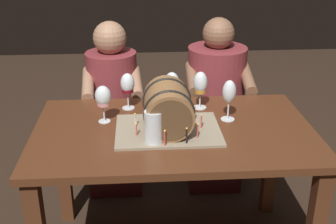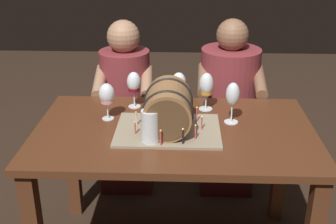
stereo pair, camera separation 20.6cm
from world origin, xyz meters
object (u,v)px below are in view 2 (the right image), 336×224
(wine_glass_rose, at_px, (107,95))
(person_seated_left, at_px, (127,115))
(beer_pint, at_px, (151,129))
(person_seated_right, at_px, (228,112))
(barrel_cake, at_px, (168,110))
(wine_glass_amber, at_px, (206,86))
(wine_glass_white, at_px, (179,83))
(dining_table, at_px, (174,150))
(wine_glass_red, at_px, (134,84))
(wine_glass_empty, at_px, (233,95))

(wine_glass_rose, xyz_separation_m, person_seated_left, (0.01, 0.59, -0.37))
(beer_pint, xyz_separation_m, person_seated_left, (-0.23, 0.85, -0.32))
(person_seated_right, bearing_deg, barrel_cake, -116.40)
(wine_glass_amber, distance_m, person_seated_right, 0.59)
(wine_glass_amber, xyz_separation_m, person_seated_left, (-0.49, 0.45, -0.38))
(wine_glass_amber, xyz_separation_m, wine_glass_rose, (-0.50, -0.14, -0.00))
(wine_glass_white, bearing_deg, person_seated_right, 50.46)
(person_seated_left, bearing_deg, person_seated_right, 0.05)
(dining_table, distance_m, person_seated_right, 0.78)
(wine_glass_red, height_order, wine_glass_empty, wine_glass_empty)
(wine_glass_rose, height_order, person_seated_left, person_seated_left)
(wine_glass_empty, relative_size, beer_pint, 1.31)
(beer_pint, height_order, person_seated_right, person_seated_right)
(wine_glass_red, distance_m, person_seated_left, 0.58)
(wine_glass_red, xyz_separation_m, wine_glass_white, (0.24, 0.05, -0.01))
(dining_table, xyz_separation_m, wine_glass_red, (-0.22, 0.27, 0.25))
(wine_glass_red, relative_size, wine_glass_empty, 0.94)
(barrel_cake, distance_m, wine_glass_white, 0.35)
(wine_glass_empty, relative_size, person_seated_right, 0.18)
(wine_glass_amber, bearing_deg, barrel_cake, -124.68)
(wine_glass_rose, distance_m, beer_pint, 0.35)
(dining_table, height_order, wine_glass_rose, wine_glass_rose)
(wine_glass_white, distance_m, beer_pint, 0.48)
(wine_glass_amber, distance_m, wine_glass_white, 0.16)
(wine_glass_white, xyz_separation_m, person_seated_left, (-0.34, 0.38, -0.37))
(dining_table, distance_m, wine_glass_rose, 0.43)
(beer_pint, relative_size, person_seated_left, 0.14)
(barrel_cake, bearing_deg, wine_glass_red, 123.18)
(wine_glass_empty, relative_size, person_seated_left, 0.18)
(person_seated_left, bearing_deg, barrel_cake, -67.49)
(dining_table, xyz_separation_m, wine_glass_amber, (0.16, 0.25, 0.25))
(person_seated_right, bearing_deg, wine_glass_red, -142.11)
(wine_glass_empty, bearing_deg, beer_pint, -148.08)
(barrel_cake, height_order, wine_glass_red, barrel_cake)
(wine_glass_rose, xyz_separation_m, wine_glass_white, (0.35, 0.21, -0.01))
(dining_table, relative_size, barrel_cake, 2.73)
(dining_table, bearing_deg, beer_pint, -124.18)
(wine_glass_amber, bearing_deg, wine_glass_white, 154.87)
(dining_table, xyz_separation_m, wine_glass_rose, (-0.34, 0.11, 0.25))
(wine_glass_amber, xyz_separation_m, wine_glass_empty, (0.12, -0.16, 0.01))
(person_seated_right, bearing_deg, wine_glass_amber, -110.64)
(person_seated_right, bearing_deg, wine_glass_rose, -138.51)
(wine_glass_red, relative_size, wine_glass_white, 1.09)
(dining_table, height_order, barrel_cake, barrel_cake)
(wine_glass_amber, relative_size, wine_glass_rose, 1.07)
(barrel_cake, relative_size, person_seated_right, 0.43)
(barrel_cake, relative_size, person_seated_left, 0.44)
(wine_glass_empty, bearing_deg, wine_glass_amber, 126.87)
(wine_glass_red, xyz_separation_m, beer_pint, (0.12, -0.42, -0.06))
(barrel_cake, bearing_deg, wine_glass_rose, 156.99)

